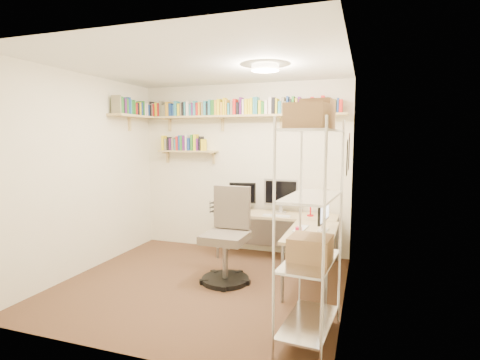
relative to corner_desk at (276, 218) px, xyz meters
name	(u,v)px	position (x,y,z in m)	size (l,w,h in m)	color
ground	(201,284)	(-0.66, -0.97, -0.64)	(3.20, 3.20, 0.00)	#4B3220
room_shell	(200,152)	(-0.66, -0.97, 0.91)	(3.24, 3.04, 2.52)	#EEE5C2
wall_shelves	(210,116)	(-1.08, 0.33, 1.38)	(3.12, 1.09, 0.80)	#D9C27A
corner_desk	(276,218)	(0.00, 0.00, 0.00)	(1.77, 1.65, 1.13)	beige
office_chair	(227,242)	(-0.42, -0.75, -0.17)	(0.59, 0.60, 1.12)	black
wire_rack	(311,187)	(0.70, -1.77, 0.66)	(0.46, 0.84, 2.02)	silver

